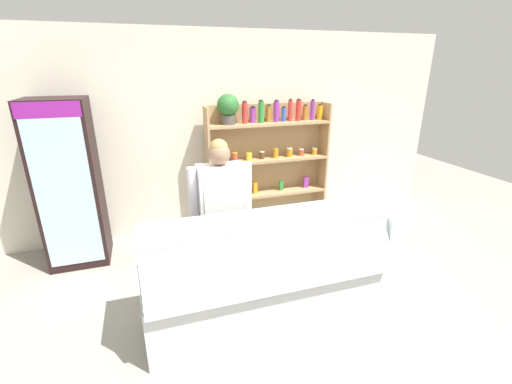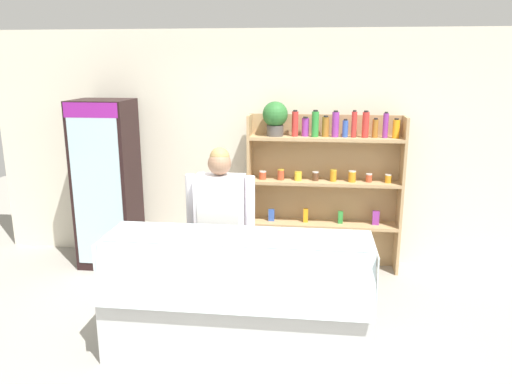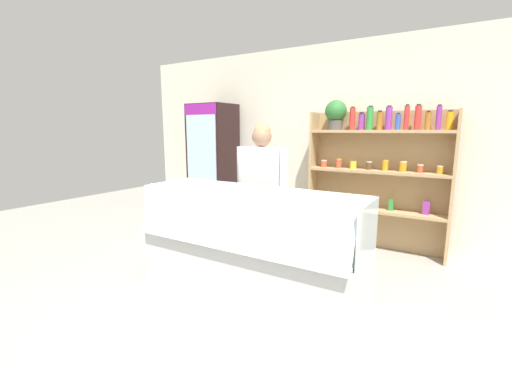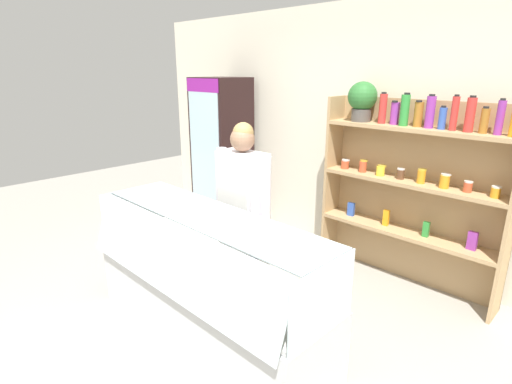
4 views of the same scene
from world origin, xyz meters
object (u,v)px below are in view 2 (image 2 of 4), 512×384
Objects in this scene: shelving_unit at (318,175)px; shop_clerk at (220,219)px; deli_display_case at (237,317)px; drinks_fridge at (107,184)px.

shelving_unit is 1.56m from shop_clerk.
shelving_unit is 2.15m from deli_display_case.
shelving_unit is at bearing 4.63° from drinks_fridge.
drinks_fridge reaches higher than shop_clerk.
shop_clerk is (1.53, -1.08, -0.02)m from drinks_fridge.
shop_clerk reaches higher than deli_display_case.
deli_display_case is 0.92m from shop_clerk.
shelving_unit is at bearing 71.37° from deli_display_case.
deli_display_case is at bearing -108.63° from shelving_unit.
shop_clerk is (-0.25, 0.62, 0.63)m from deli_display_case.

